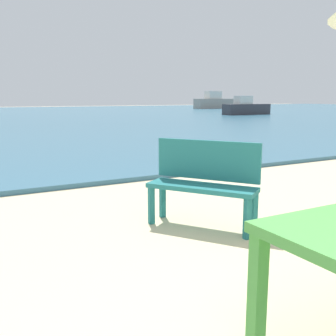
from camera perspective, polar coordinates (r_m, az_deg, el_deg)
The scene contains 3 objects.
bench_teal_center at distance 4.30m, azimuth 5.31°, elevation -1.49°, with size 0.99×1.19×0.95m.
boat_sailboat at distance 30.86m, azimuth 11.38°, elevation 8.65°, with size 3.91×1.07×1.42m.
boat_barge at distance 46.88m, azimuth 7.04°, elevation 9.56°, with size 5.51×1.50×2.00m.
Camera 1 is at (-2.28, -0.94, 1.42)m, focal length 41.54 mm.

